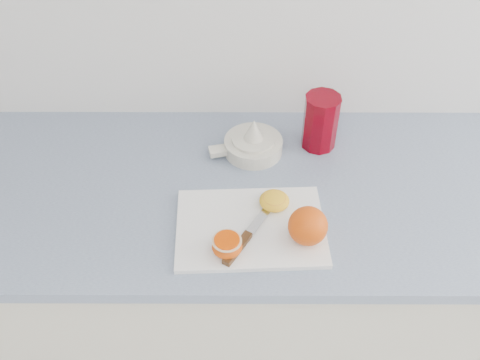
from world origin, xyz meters
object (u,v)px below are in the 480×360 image
at_px(cutting_board, 251,227).
at_px(citrus_juicer, 253,143).
at_px(half_orange, 227,246).
at_px(counter, 277,290).
at_px(red_tumbler, 320,123).

relative_size(cutting_board, citrus_juicer, 1.73).
height_order(half_orange, citrus_juicer, citrus_juicer).
distance_m(half_orange, citrus_juicer, 0.35).
xyz_separation_m(cutting_board, citrus_juicer, (0.01, 0.27, 0.02)).
bearing_deg(half_orange, counter, 57.30).
height_order(cutting_board, half_orange, half_orange).
relative_size(half_orange, red_tumbler, 0.43).
distance_m(cutting_board, citrus_juicer, 0.27).
distance_m(half_orange, red_tumbler, 0.44).
height_order(cutting_board, citrus_juicer, citrus_juicer).
bearing_deg(half_orange, cutting_board, 55.34).
bearing_deg(counter, red_tumbler, 58.90).
xyz_separation_m(counter, half_orange, (-0.14, -0.22, 0.48)).
bearing_deg(cutting_board, half_orange, -124.66).
relative_size(half_orange, citrus_juicer, 0.34).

